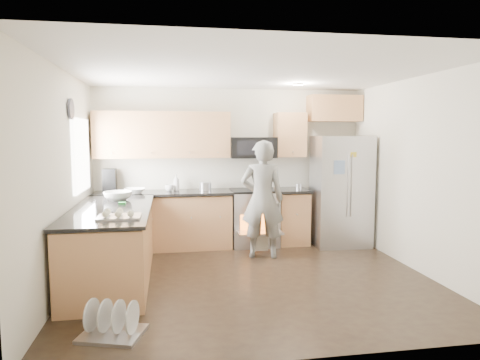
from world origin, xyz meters
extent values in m
plane|color=black|center=(0.00, 0.00, 0.00)|extent=(4.50, 4.50, 0.00)
cube|color=beige|center=(0.00, 2.00, 1.30)|extent=(4.50, 0.04, 2.60)
cube|color=beige|center=(0.00, -2.00, 1.30)|extent=(4.50, 0.04, 2.60)
cube|color=beige|center=(-2.25, 0.00, 1.30)|extent=(0.04, 4.00, 2.60)
cube|color=beige|center=(2.25, 0.00, 1.30)|extent=(0.04, 4.00, 2.60)
cube|color=white|center=(0.00, 0.00, 2.60)|extent=(4.50, 4.00, 0.04)
cube|color=white|center=(-2.23, 1.00, 1.55)|extent=(0.04, 1.00, 1.00)
cylinder|color=#FFE8CC|center=(0.90, 1.10, 2.58)|extent=(0.14, 0.14, 0.02)
cylinder|color=#474754|center=(-2.22, 0.45, 2.15)|extent=(0.03, 0.26, 0.26)
cube|color=#A87643|center=(-1.12, 1.70, 0.43)|extent=(2.15, 0.60, 0.87)
cube|color=black|center=(-1.12, 1.69, 0.91)|extent=(2.19, 0.64, 0.04)
cube|color=#A87643|center=(1.00, 1.70, 0.43)|extent=(0.50, 0.60, 0.87)
cube|color=black|center=(1.00, 1.69, 0.91)|extent=(0.54, 0.64, 0.04)
cube|color=#A87643|center=(-1.12, 1.83, 1.83)|extent=(2.16, 0.33, 0.74)
cube|color=#A87643|center=(1.00, 1.83, 1.83)|extent=(0.50, 0.33, 0.74)
cube|color=#A87643|center=(1.78, 1.83, 2.28)|extent=(0.90, 0.33, 0.44)
imported|color=white|center=(-1.56, 1.58, 0.96)|extent=(0.32, 0.32, 0.08)
imported|color=silver|center=(-0.92, 1.81, 1.06)|extent=(0.10, 0.10, 0.26)
imported|color=silver|center=(-1.03, 1.75, 0.98)|extent=(0.13, 0.13, 0.10)
cylinder|color=#B7B7BC|center=(-0.45, 1.75, 0.99)|extent=(0.20, 0.20, 0.14)
cube|color=black|center=(-1.96, 1.79, 1.11)|extent=(0.20, 0.24, 0.37)
cylinder|color=#B7B7BC|center=(1.14, 1.75, 0.96)|extent=(0.09, 0.09, 0.08)
cube|color=#A87643|center=(-1.75, 0.25, 0.43)|extent=(0.90, 2.30, 0.87)
cube|color=black|center=(-1.75, 0.25, 0.91)|extent=(0.96, 2.36, 0.04)
imported|color=silver|center=(-1.74, 0.89, 0.99)|extent=(0.39, 0.39, 0.12)
cube|color=green|center=(-1.65, 0.51, 0.94)|extent=(0.09, 0.07, 0.03)
cube|color=#B7B7BC|center=(-1.58, -0.43, 0.97)|extent=(0.46, 0.35, 0.10)
cube|color=#B7B7BC|center=(0.35, 1.68, 0.45)|extent=(0.76, 0.62, 0.90)
cube|color=black|center=(0.35, 1.68, 0.92)|extent=(0.76, 0.60, 0.03)
cube|color=orange|center=(0.35, 1.36, 0.40)|extent=(0.56, 0.02, 0.34)
cube|color=#B7B7BC|center=(0.35, 1.20, 0.32)|extent=(0.70, 0.34, 0.03)
cube|color=white|center=(0.35, 1.15, 0.18)|extent=(0.24, 0.03, 0.28)
cube|color=black|center=(0.35, 1.80, 1.62)|extent=(0.76, 0.40, 0.34)
cube|color=#B7B7BC|center=(1.77, 1.45, 0.90)|extent=(0.91, 0.73, 1.81)
cylinder|color=#B7B7BC|center=(1.74, 1.10, 1.03)|extent=(0.02, 0.02, 0.98)
cylinder|color=#B7B7BC|center=(1.80, 1.10, 1.03)|extent=(0.02, 0.02, 0.98)
cube|color=#FF93CB|center=(1.97, 1.10, 0.84)|extent=(0.24, 0.02, 0.29)
cube|color=#8DAFE2|center=(1.59, 1.10, 1.33)|extent=(0.18, 0.01, 0.22)
imported|color=gray|center=(0.33, 0.95, 0.88)|extent=(0.71, 0.53, 1.75)
cube|color=#B7B7BC|center=(-1.57, -1.31, 0.02)|extent=(0.65, 0.58, 0.03)
cylinder|color=silver|center=(-1.75, -1.25, 0.18)|extent=(0.11, 0.29, 0.30)
cylinder|color=silver|center=(-1.63, -1.29, 0.18)|extent=(0.11, 0.29, 0.30)
cylinder|color=silver|center=(-1.51, -1.33, 0.18)|extent=(0.11, 0.29, 0.30)
cylinder|color=silver|center=(-1.38, -1.37, 0.18)|extent=(0.11, 0.29, 0.30)
camera|label=1|loc=(-1.03, -5.19, 1.83)|focal=32.00mm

